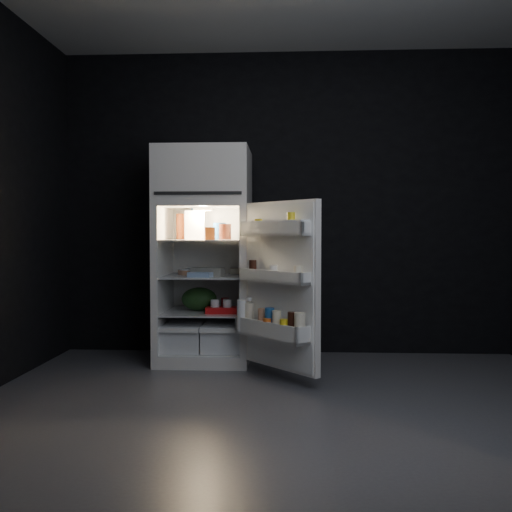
# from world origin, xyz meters

# --- Properties ---
(floor) EXTENTS (4.00, 3.40, 0.00)m
(floor) POSITION_xyz_m (0.00, 0.00, 0.00)
(floor) COLOR #505056
(floor) RESTS_ON ground
(wall_back) EXTENTS (4.00, 0.00, 2.70)m
(wall_back) POSITION_xyz_m (0.00, 1.70, 1.35)
(wall_back) COLOR black
(wall_back) RESTS_ON ground
(wall_front) EXTENTS (4.00, 0.00, 2.70)m
(wall_front) POSITION_xyz_m (0.00, -1.70, 1.35)
(wall_front) COLOR black
(wall_front) RESTS_ON ground
(refrigerator) EXTENTS (0.76, 0.71, 1.78)m
(refrigerator) POSITION_xyz_m (-0.68, 1.32, 0.96)
(refrigerator) COLOR white
(refrigerator) RESTS_ON ground
(fridge_door) EXTENTS (0.62, 0.66, 1.22)m
(fridge_door) POSITION_xyz_m (-0.05, 0.66, 0.68)
(fridge_door) COLOR white
(fridge_door) RESTS_ON ground
(milk_jug) EXTENTS (0.19, 0.19, 0.24)m
(milk_jug) POSITION_xyz_m (-0.77, 1.33, 1.15)
(milk_jug) COLOR white
(milk_jug) RESTS_ON refrigerator
(mayo_jar) EXTENTS (0.14, 0.14, 0.14)m
(mayo_jar) POSITION_xyz_m (-0.55, 1.33, 1.10)
(mayo_jar) COLOR #1B4F93
(mayo_jar) RESTS_ON refrigerator
(jam_jar) EXTENTS (0.13, 0.13, 0.13)m
(jam_jar) POSITION_xyz_m (-0.50, 1.26, 1.09)
(jam_jar) COLOR black
(jam_jar) RESTS_ON refrigerator
(amber_bottle) EXTENTS (0.10, 0.10, 0.22)m
(amber_bottle) POSITION_xyz_m (-0.90, 1.40, 1.14)
(amber_bottle) COLOR #C95420
(amber_bottle) RESTS_ON refrigerator
(small_carton) EXTENTS (0.09, 0.07, 0.10)m
(small_carton) POSITION_xyz_m (-0.60, 1.06, 1.08)
(small_carton) COLOR #CC5518
(small_carton) RESTS_ON refrigerator
(egg_carton) EXTENTS (0.28, 0.16, 0.07)m
(egg_carton) POSITION_xyz_m (-0.64, 1.18, 0.76)
(egg_carton) COLOR gray
(egg_carton) RESTS_ON refrigerator
(pie) EXTENTS (0.36, 0.36, 0.04)m
(pie) POSITION_xyz_m (-0.76, 1.39, 0.75)
(pie) COLOR #AB795A
(pie) RESTS_ON refrigerator
(flat_package) EXTENTS (0.21, 0.14, 0.04)m
(flat_package) POSITION_xyz_m (-0.68, 1.07, 0.75)
(flat_package) COLOR #809EC6
(flat_package) RESTS_ON refrigerator
(wrapped_pkg) EXTENTS (0.12, 0.10, 0.05)m
(wrapped_pkg) POSITION_xyz_m (-0.43, 1.47, 0.75)
(wrapped_pkg) COLOR beige
(wrapped_pkg) RESTS_ON refrigerator
(produce_bag) EXTENTS (0.34, 0.30, 0.20)m
(produce_bag) POSITION_xyz_m (-0.73, 1.30, 0.52)
(produce_bag) COLOR #193815
(produce_bag) RESTS_ON refrigerator
(yogurt_tray) EXTENTS (0.27, 0.15, 0.05)m
(yogurt_tray) POSITION_xyz_m (-0.51, 1.15, 0.45)
(yogurt_tray) COLOR red
(yogurt_tray) RESTS_ON refrigerator
(small_can_red) EXTENTS (0.08, 0.08, 0.09)m
(small_can_red) POSITION_xyz_m (-0.52, 1.47, 0.47)
(small_can_red) COLOR red
(small_can_red) RESTS_ON refrigerator
(small_can_silver) EXTENTS (0.09, 0.09, 0.09)m
(small_can_silver) POSITION_xyz_m (-0.50, 1.38, 0.47)
(small_can_silver) COLOR silver
(small_can_silver) RESTS_ON refrigerator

